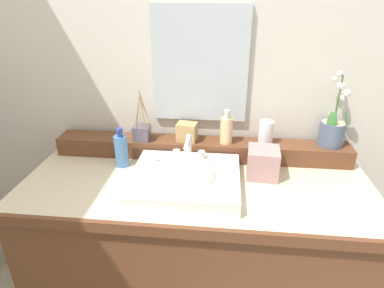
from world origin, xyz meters
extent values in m
cube|color=beige|center=(0.00, 0.41, 1.33)|extent=(3.24, 0.20, 2.67)
cube|color=brown|center=(0.00, 0.00, 0.40)|extent=(1.43, 0.58, 0.79)
cube|color=beige|center=(0.00, 0.00, 0.81)|extent=(1.46, 0.61, 0.04)
cube|color=brown|center=(0.00, -0.30, 0.81)|extent=(1.46, 0.02, 0.04)
cube|color=brown|center=(0.00, 0.23, 0.87)|extent=(1.38, 0.13, 0.09)
cube|color=white|center=(-0.04, -0.04, 0.86)|extent=(0.44, 0.39, 0.06)
sphere|color=white|center=(-0.04, -0.06, 0.84)|extent=(0.27, 0.27, 0.27)
cylinder|color=silver|center=(-0.04, 0.10, 0.94)|extent=(0.02, 0.02, 0.10)
cylinder|color=silver|center=(-0.04, 0.04, 0.99)|extent=(0.02, 0.11, 0.02)
sphere|color=silver|center=(-0.04, 0.10, 0.99)|extent=(0.03, 0.03, 0.03)
cylinder|color=silver|center=(-0.10, 0.10, 0.90)|extent=(0.03, 0.03, 0.04)
cylinder|color=silver|center=(0.01, 0.10, 0.90)|extent=(0.03, 0.03, 0.04)
ellipsoid|color=beige|center=(-0.16, 0.07, 0.90)|extent=(0.07, 0.04, 0.02)
cylinder|color=#4E5D75|center=(0.59, 0.24, 0.97)|extent=(0.11, 0.11, 0.11)
cylinder|color=tan|center=(0.59, 0.24, 1.02)|extent=(0.10, 0.10, 0.01)
cylinder|color=#476B38|center=(0.59, 0.24, 1.13)|extent=(0.01, 0.01, 0.21)
ellipsoid|color=#387033|center=(0.57, 0.20, 1.04)|extent=(0.04, 0.03, 0.09)
ellipsoid|color=#387033|center=(0.64, 0.23, 1.04)|extent=(0.03, 0.03, 0.10)
ellipsoid|color=#387033|center=(0.56, 0.21, 1.04)|extent=(0.04, 0.04, 0.09)
sphere|color=white|center=(0.60, 0.23, 1.14)|extent=(0.03, 0.03, 0.03)
sphere|color=white|center=(0.61, 0.22, 1.16)|extent=(0.03, 0.03, 0.03)
sphere|color=white|center=(0.59, 0.25, 1.19)|extent=(0.03, 0.03, 0.03)
sphere|color=white|center=(0.57, 0.26, 1.21)|extent=(0.02, 0.02, 0.02)
sphere|color=white|center=(0.58, 0.26, 1.23)|extent=(0.03, 0.03, 0.03)
cylinder|color=#DFBE84|center=(0.12, 0.21, 0.97)|extent=(0.06, 0.06, 0.12)
cylinder|color=silver|center=(0.12, 0.21, 1.04)|extent=(0.02, 0.02, 0.02)
cylinder|color=silver|center=(0.12, 0.21, 1.06)|extent=(0.03, 0.03, 0.02)
cylinder|color=silver|center=(0.12, 0.20, 1.07)|extent=(0.01, 0.03, 0.01)
cylinder|color=white|center=(0.30, 0.23, 0.97)|extent=(0.07, 0.07, 0.11)
cube|color=#504A55|center=(-0.28, 0.21, 0.95)|extent=(0.07, 0.07, 0.07)
cylinder|color=#9E7A4C|center=(-0.25, 0.21, 1.04)|extent=(0.06, 0.01, 0.15)
cylinder|color=#9E7A4C|center=(-0.26, 0.22, 1.06)|extent=(0.04, 0.03, 0.18)
cylinder|color=#9E7A4C|center=(-0.28, 0.23, 1.06)|extent=(0.01, 0.05, 0.18)
cylinder|color=#9E7A4C|center=(-0.30, 0.23, 1.04)|extent=(0.04, 0.03, 0.14)
cylinder|color=#9E7A4C|center=(-0.29, 0.21, 1.05)|extent=(0.03, 0.00, 0.15)
cylinder|color=#9E7A4C|center=(-0.29, 0.20, 1.04)|extent=(0.03, 0.02, 0.14)
cylinder|color=#9E7A4C|center=(-0.28, 0.19, 1.04)|extent=(0.01, 0.05, 0.15)
cylinder|color=#9E7A4C|center=(-0.26, 0.20, 1.06)|extent=(0.03, 0.02, 0.18)
cube|color=tan|center=(-0.07, 0.22, 0.96)|extent=(0.10, 0.08, 0.09)
cylinder|color=teal|center=(-0.35, 0.10, 0.90)|extent=(0.06, 0.06, 0.15)
cylinder|color=navy|center=(-0.35, 0.10, 0.98)|extent=(0.02, 0.02, 0.02)
cylinder|color=navy|center=(-0.35, 0.10, 1.00)|extent=(0.03, 0.03, 0.02)
cylinder|color=navy|center=(-0.35, 0.08, 1.00)|extent=(0.01, 0.03, 0.01)
cube|color=tan|center=(0.28, 0.08, 0.89)|extent=(0.14, 0.14, 0.13)
cube|color=silver|center=(-0.01, 0.30, 1.25)|extent=(0.43, 0.02, 0.51)
camera|label=1|loc=(0.11, -1.16, 1.55)|focal=30.41mm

